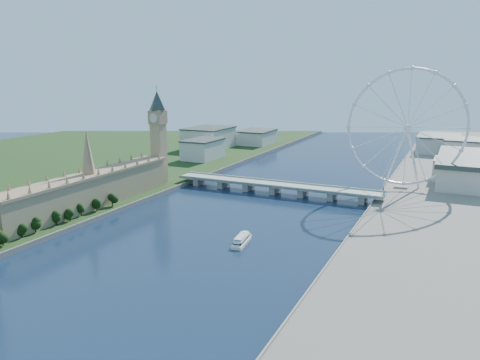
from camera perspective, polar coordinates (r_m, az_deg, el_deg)
The scene contains 11 objects.
ground at distance 249.37m, azimuth -22.53°, elevation -16.92°, with size 2000.00×2000.00×0.00m, color #1B364B.
bank_left at distance 659.62m, azimuth -27.19°, elevation 0.82°, with size 500.00×1400.00×6.00m, color slate.
tree_row at distance 370.48m, azimuth -26.10°, elevation -6.06°, with size 7.45×215.45×18.45m.
parliament_range at distance 440.82m, azimuth -17.80°, elevation -1.17°, with size 24.00×200.00×70.00m.
big_ben at distance 515.61m, azimuth -9.97°, elevation 6.60°, with size 20.02×20.02×110.00m.
westminster_bridge at distance 485.15m, azimuth 4.31°, elevation -0.80°, with size 220.00×22.00×9.50m.
london_eye at distance 501.20m, azimuth 19.76°, elevation 6.00°, with size 113.60×39.12×124.30m.
county_hall at distance 583.51m, azimuth 25.39°, elevation -0.38°, with size 54.00×144.00×35.00m, color beige, non-canonical shape.
city_skyline at distance 720.19m, azimuth 14.75°, elevation 4.07°, with size 505.00×280.00×32.00m.
tour_boat_near at distance 341.44m, azimuth 0.18°, elevation -7.77°, with size 7.76×30.32×6.70m, color silver, non-canonical shape.
tour_boat_far at distance 340.20m, azimuth 0.01°, elevation -7.84°, with size 6.83×26.90×5.91m, color white, non-canonical shape.
Camera 1 is at (167.60, -141.20, 118.99)m, focal length 35.00 mm.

